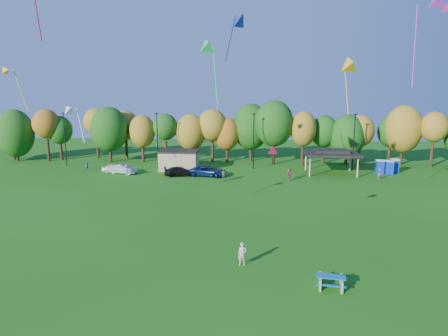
# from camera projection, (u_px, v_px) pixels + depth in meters

# --- Properties ---
(ground) EXTENTS (160.00, 160.00, 0.00)m
(ground) POSITION_uv_depth(u_px,v_px,m) (217.00, 281.00, 27.01)
(ground) COLOR #19600F
(ground) RESTS_ON ground
(tree_line) EXTENTS (93.57, 10.55, 11.15)m
(tree_line) POSITION_uv_depth(u_px,v_px,m) (237.00, 130.00, 70.51)
(tree_line) COLOR black
(tree_line) RESTS_ON ground
(lamp_posts) EXTENTS (64.50, 0.25, 9.09)m
(lamp_posts) POSITION_uv_depth(u_px,v_px,m) (254.00, 139.00, 65.06)
(lamp_posts) COLOR black
(lamp_posts) RESTS_ON ground
(utility_building) EXTENTS (6.30, 4.30, 3.25)m
(utility_building) POSITION_uv_depth(u_px,v_px,m) (179.00, 160.00, 64.70)
(utility_building) COLOR tan
(utility_building) RESTS_ON ground
(pavilion) EXTENTS (8.20, 6.20, 3.77)m
(pavilion) POSITION_uv_depth(u_px,v_px,m) (331.00, 153.00, 61.46)
(pavilion) COLOR tan
(pavilion) RESTS_ON ground
(porta_potties) EXTENTS (3.75, 2.61, 2.18)m
(porta_potties) POSITION_uv_depth(u_px,v_px,m) (388.00, 167.00, 61.95)
(porta_potties) COLOR #0D34B1
(porta_potties) RESTS_ON ground
(picnic_table) EXTENTS (2.06, 1.78, 0.81)m
(picnic_table) POSITION_uv_depth(u_px,v_px,m) (331.00, 281.00, 26.01)
(picnic_table) COLOR tan
(picnic_table) RESTS_ON ground
(kite_flyer) EXTENTS (0.66, 0.46, 1.75)m
(kite_flyer) POSITION_uv_depth(u_px,v_px,m) (242.00, 254.00, 29.30)
(kite_flyer) COLOR beige
(kite_flyer) RESTS_ON ground
(car_a) EXTENTS (3.99, 1.71, 1.34)m
(car_a) POSITION_uv_depth(u_px,v_px,m) (115.00, 168.00, 62.89)
(car_a) COLOR white
(car_a) RESTS_ON ground
(car_b) EXTENTS (4.46, 2.03, 1.42)m
(car_b) POSITION_uv_depth(u_px,v_px,m) (123.00, 169.00, 61.89)
(car_b) COLOR #B0AFB5
(car_b) RESTS_ON ground
(car_c) EXTENTS (5.93, 3.53, 1.54)m
(car_c) POSITION_uv_depth(u_px,v_px,m) (208.00, 171.00, 60.12)
(car_c) COLOR navy
(car_c) RESTS_ON ground
(car_d) EXTENTS (5.14, 3.00, 1.40)m
(car_d) POSITION_uv_depth(u_px,v_px,m) (180.00, 171.00, 60.31)
(car_d) COLOR black
(car_d) RESTS_ON ground
(far_person_0) EXTENTS (1.13, 0.94, 1.81)m
(far_person_0) POSITION_uv_depth(u_px,v_px,m) (223.00, 175.00, 56.66)
(far_person_0) COLOR #5B6F44
(far_person_0) RESTS_ON ground
(far_person_1) EXTENTS (1.32, 1.08, 1.78)m
(far_person_1) POSITION_uv_depth(u_px,v_px,m) (127.00, 170.00, 60.07)
(far_person_1) COLOR #528DB5
(far_person_1) RESTS_ON ground
(far_person_2) EXTENTS (0.77, 1.67, 1.74)m
(far_person_2) POSITION_uv_depth(u_px,v_px,m) (289.00, 174.00, 57.21)
(far_person_2) COLOR #8B3A57
(far_person_2) RESTS_ON ground
(far_person_3) EXTENTS (0.95, 0.92, 1.54)m
(far_person_3) POSITION_uv_depth(u_px,v_px,m) (87.00, 166.00, 64.62)
(far_person_3) COLOR #5D4DAB
(far_person_3) RESTS_ON ground
(far_person_4) EXTENTS (0.69, 0.68, 1.60)m
(far_person_4) POSITION_uv_depth(u_px,v_px,m) (379.00, 174.00, 57.89)
(far_person_4) COLOR #AF527D
(far_person_4) RESTS_ON ground
(kite_1) EXTENTS (2.50, 2.57, 4.61)m
(kite_1) POSITION_uv_depth(u_px,v_px,m) (240.00, 19.00, 35.53)
(kite_1) COLOR #1C239F
(kite_7) EXTENTS (3.07, 1.32, 5.25)m
(kite_7) POSITION_uv_depth(u_px,v_px,m) (5.00, 71.00, 44.53)
(kite_7) COLOR gold
(kite_9) EXTENTS (1.56, 1.82, 1.58)m
(kite_9) POSITION_uv_depth(u_px,v_px,m) (447.00, 7.00, 37.78)
(kite_9) COLOR #E22584
(kite_10) EXTENTS (1.87, 1.70, 3.37)m
(kite_10) POSITION_uv_depth(u_px,v_px,m) (69.00, 110.00, 31.94)
(kite_10) COLOR silver
(kite_12) EXTENTS (2.29, 4.53, 7.59)m
(kite_12) POSITION_uv_depth(u_px,v_px,m) (207.00, 45.00, 39.48)
(kite_12) COLOR #1CD44C
(kite_13) EXTENTS (0.98, 1.29, 1.26)m
(kite_13) POSITION_uv_depth(u_px,v_px,m) (273.00, 149.00, 31.90)
(kite_13) COLOR #C30A42
(kite_15) EXTENTS (1.88, 3.56, 5.67)m
(kite_15) POSITION_uv_depth(u_px,v_px,m) (349.00, 63.00, 35.17)
(kite_15) COLOR gold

